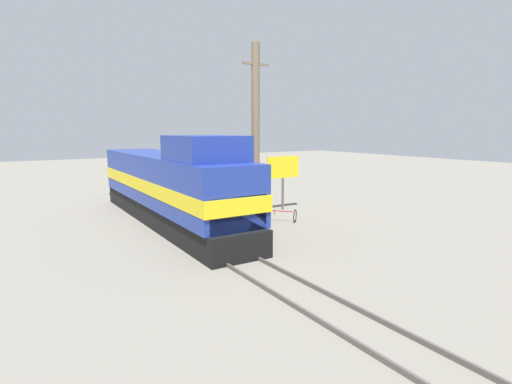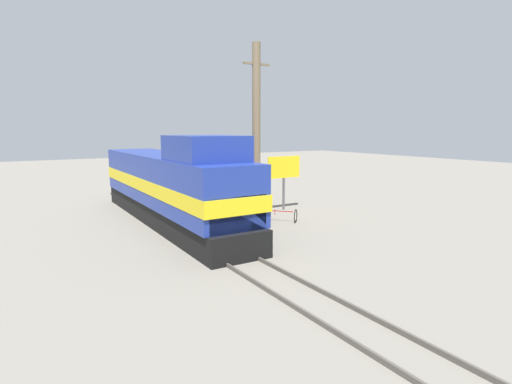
% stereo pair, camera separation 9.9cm
% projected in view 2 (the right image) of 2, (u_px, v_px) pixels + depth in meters
% --- Properties ---
extents(ground_plane, '(120.00, 120.00, 0.00)m').
position_uv_depth(ground_plane, '(200.00, 239.00, 19.27)').
color(ground_plane, slate).
extents(rail_near, '(0.08, 32.46, 0.15)m').
position_uv_depth(rail_near, '(186.00, 240.00, 18.88)').
color(rail_near, '#4C4742').
rests_on(rail_near, ground_plane).
extents(rail_far, '(0.08, 32.46, 0.15)m').
position_uv_depth(rail_far, '(213.00, 235.00, 19.63)').
color(rail_far, '#4C4742').
rests_on(rail_far, ground_plane).
extents(locomotive, '(3.07, 16.95, 4.97)m').
position_uv_depth(locomotive, '(172.00, 187.00, 22.08)').
color(locomotive, black).
rests_on(locomotive, ground_plane).
extents(utility_pole, '(1.80, 0.50, 10.29)m').
position_uv_depth(utility_pole, '(256.00, 130.00, 24.10)').
color(utility_pole, '#726047').
rests_on(utility_pole, ground_plane).
extents(vendor_umbrella, '(2.10, 2.10, 2.34)m').
position_uv_depth(vendor_umbrella, '(242.00, 184.00, 23.10)').
color(vendor_umbrella, '#4C4C4C').
rests_on(vendor_umbrella, ground_plane).
extents(billboard_sign, '(2.48, 0.12, 3.52)m').
position_uv_depth(billboard_sign, '(284.00, 170.00, 25.95)').
color(billboard_sign, '#595959').
rests_on(billboard_sign, ground_plane).
extents(shrub_cluster, '(1.13, 1.13, 1.13)m').
position_uv_depth(shrub_cluster, '(246.00, 213.00, 22.56)').
color(shrub_cluster, '#388C38').
rests_on(shrub_cluster, ground_plane).
extents(person_bystander, '(0.34, 0.34, 1.68)m').
position_uv_depth(person_bystander, '(262.00, 209.00, 22.02)').
color(person_bystander, '#2D3347').
rests_on(person_bystander, ground_plane).
extents(bicycle, '(1.79, 1.89, 0.76)m').
position_uv_depth(bicycle, '(280.00, 215.00, 22.89)').
color(bicycle, black).
rests_on(bicycle, ground_plane).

